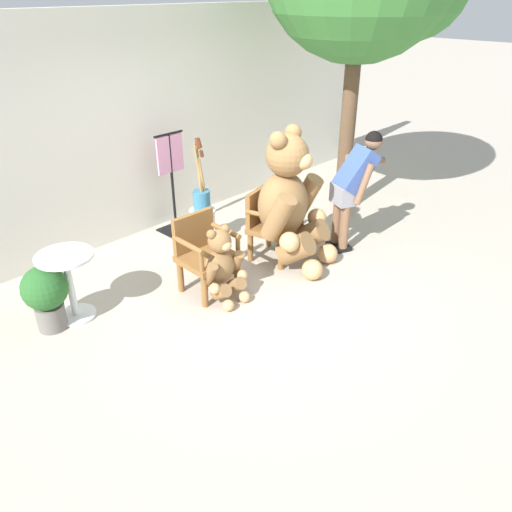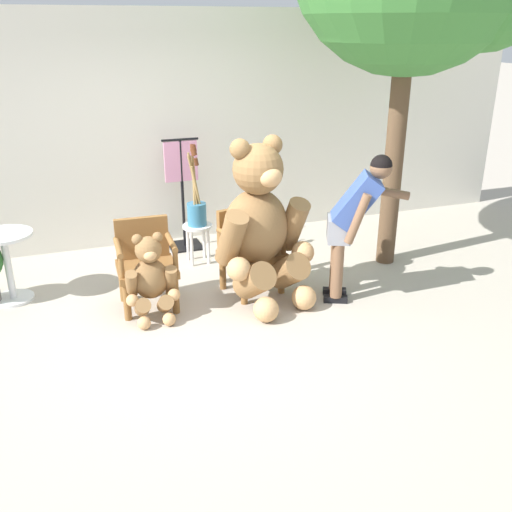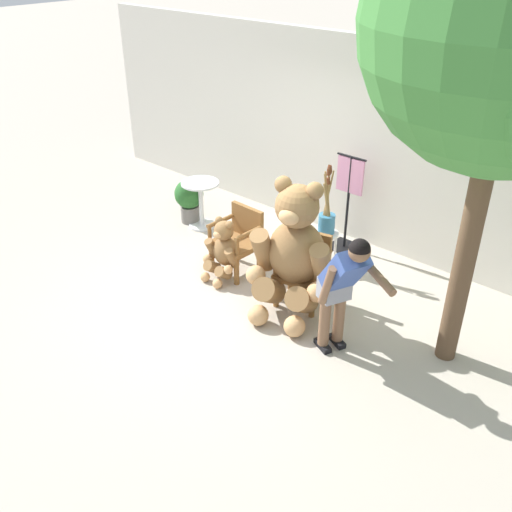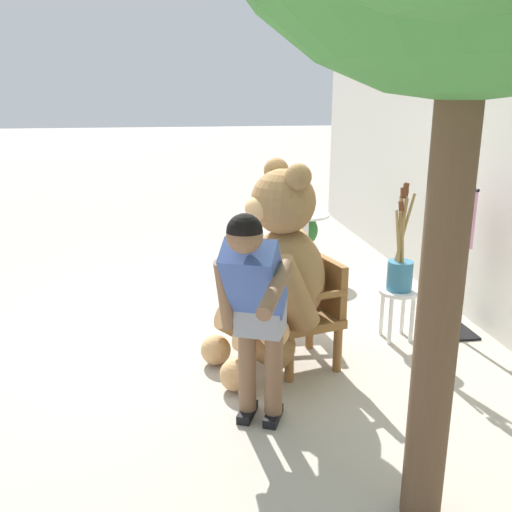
% 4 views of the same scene
% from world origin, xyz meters
% --- Properties ---
extents(ground_plane, '(60.00, 60.00, 0.00)m').
position_xyz_m(ground_plane, '(0.00, 0.00, 0.00)').
color(ground_plane, '#B2A899').
extents(back_wall, '(10.00, 0.16, 2.80)m').
position_xyz_m(back_wall, '(0.00, 2.40, 1.40)').
color(back_wall, silver).
rests_on(back_wall, ground).
extents(wooden_chair_left, '(0.58, 0.54, 0.86)m').
position_xyz_m(wooden_chair_left, '(-0.54, 0.56, 0.46)').
color(wooden_chair_left, brown).
rests_on(wooden_chair_left, ground).
extents(wooden_chair_right, '(0.67, 0.64, 0.86)m').
position_xyz_m(wooden_chair_right, '(0.53, 0.56, 0.46)').
color(wooden_chair_right, brown).
rests_on(wooden_chair_right, ground).
extents(teddy_bear_large, '(1.03, 1.03, 1.64)m').
position_xyz_m(teddy_bear_large, '(0.56, 0.29, 0.80)').
color(teddy_bear_large, olive).
rests_on(teddy_bear_large, ground).
extents(teddy_bear_small, '(0.50, 0.48, 0.84)m').
position_xyz_m(teddy_bear_small, '(-0.54, 0.27, 0.41)').
color(teddy_bear_small, olive).
rests_on(teddy_bear_small, ground).
extents(person_visitor, '(0.89, 0.50, 1.49)m').
position_xyz_m(person_visitor, '(1.41, -0.01, 0.90)').
color(person_visitor, black).
rests_on(person_visitor, ground).
extents(white_stool, '(0.34, 0.34, 0.46)m').
position_xyz_m(white_stool, '(0.21, 1.45, 0.36)').
color(white_stool, white).
rests_on(white_stool, ground).
extents(brush_bucket, '(0.22, 0.22, 0.94)m').
position_xyz_m(brush_bucket, '(0.21, 1.45, 0.68)').
color(brush_bucket, teal).
rests_on(brush_bucket, white_stool).
extents(round_side_table, '(0.56, 0.56, 0.72)m').
position_xyz_m(round_side_table, '(-1.82, 1.11, 0.45)').
color(round_side_table, silver).
rests_on(round_side_table, ground).
extents(potted_plant, '(0.44, 0.44, 0.68)m').
position_xyz_m(potted_plant, '(-2.07, 1.11, 0.40)').
color(potted_plant, slate).
rests_on(potted_plant, ground).
extents(clothing_display_stand, '(0.44, 0.40, 1.36)m').
position_xyz_m(clothing_display_stand, '(0.17, 1.99, 0.72)').
color(clothing_display_stand, black).
rests_on(clothing_display_stand, ground).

